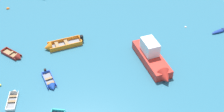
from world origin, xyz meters
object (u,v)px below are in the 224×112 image
Objects in this scene: rowboat_orange_back_row_right at (57,46)px; mooring_buoy_trailing at (8,9)px; motor_launch_red_center at (153,59)px; mooring_buoy_central at (186,27)px; rowboat_blue_outer_left at (51,84)px; rowboat_maroon_cluster_inner at (16,56)px; rowboat_white_foreground_center at (14,96)px; kayak_deep_blue_far_left at (223,30)px.

mooring_buoy_trailing is at bearing 141.78° from rowboat_orange_back_row_right.
motor_launch_red_center is 24.36× the size of mooring_buoy_central.
rowboat_blue_outer_left is 0.63× the size of rowboat_orange_back_row_right.
rowboat_orange_back_row_right is 12.13m from mooring_buoy_trailing.
rowboat_maroon_cluster_inner is at bearing -61.89° from mooring_buoy_trailing.
rowboat_white_foreground_center is 17.51m from mooring_buoy_trailing.
kayak_deep_blue_far_left is (22.07, 14.77, 0.03)m from rowboat_white_foreground_center.
kayak_deep_blue_far_left is at bearing 20.30° from rowboat_maroon_cluster_inner.
motor_launch_red_center is 2.57× the size of rowboat_white_foreground_center.
kayak_deep_blue_far_left reaches higher than mooring_buoy_trailing.
rowboat_white_foreground_center is at bearing -145.86° from rowboat_blue_outer_left.
mooring_buoy_trailing is (-7.54, 15.80, -0.13)m from rowboat_white_foreground_center.
rowboat_orange_back_row_right is 1.43× the size of kayak_deep_blue_far_left.
rowboat_blue_outer_left is at bearing -146.27° from kayak_deep_blue_far_left.
rowboat_orange_back_row_right is at bearing 100.76° from rowboat_blue_outer_left.
mooring_buoy_central is (24.95, -0.88, 0.00)m from mooring_buoy_trailing.
rowboat_blue_outer_left is 0.90× the size of kayak_deep_blue_far_left.
mooring_buoy_trailing is at bearing 128.05° from rowboat_blue_outer_left.
rowboat_white_foreground_center is at bearing -69.24° from rowboat_maroon_cluster_inner.
rowboat_white_foreground_center is 6.03× the size of mooring_buoy_trailing.
motor_launch_red_center is 2.25× the size of kayak_deep_blue_far_left.
kayak_deep_blue_far_left is at bearing 33.73° from rowboat_blue_outer_left.
motor_launch_red_center is 15.49× the size of mooring_buoy_trailing.
rowboat_white_foreground_center reaches higher than mooring_buoy_central.
rowboat_maroon_cluster_inner is at bearing 110.76° from rowboat_white_foreground_center.
rowboat_blue_outer_left is 6.27m from rowboat_orange_back_row_right.
mooring_buoy_trailing reaches higher than mooring_buoy_central.
motor_launch_red_center reaches higher than mooring_buoy_central.
rowboat_orange_back_row_right reaches higher than kayak_deep_blue_far_left.
mooring_buoy_central is at bearing 40.62° from rowboat_white_foreground_center.
mooring_buoy_central is (-4.67, 0.15, -0.16)m from kayak_deep_blue_far_left.
motor_launch_red_center is at bearing 27.30° from rowboat_white_foreground_center.
rowboat_maroon_cluster_inner is (-5.35, 3.66, -0.02)m from rowboat_blue_outer_left.
rowboat_white_foreground_center is at bearing -139.38° from mooring_buoy_central.
rowboat_white_foreground_center is at bearing -103.43° from rowboat_orange_back_row_right.
rowboat_maroon_cluster_inner is at bearing 145.65° from rowboat_blue_outer_left.
rowboat_orange_back_row_right is at bearing 173.31° from motor_launch_red_center.
rowboat_blue_outer_left is 9.78× the size of mooring_buoy_central.
rowboat_maroon_cluster_inner is (-24.27, -8.98, -0.02)m from kayak_deep_blue_far_left.
kayak_deep_blue_far_left is at bearing 42.27° from motor_launch_red_center.
rowboat_orange_back_row_right is at bearing -156.75° from mooring_buoy_central.
rowboat_maroon_cluster_inner is (-2.20, 5.79, 0.01)m from rowboat_white_foreground_center.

